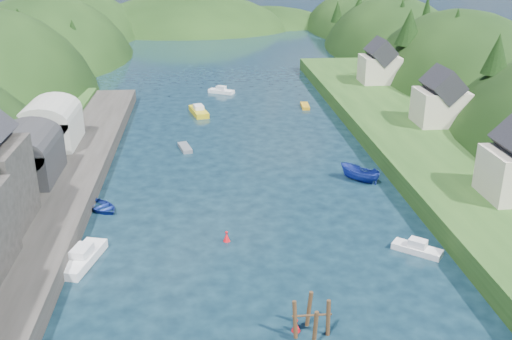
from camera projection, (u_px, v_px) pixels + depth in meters
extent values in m
plane|color=black|center=(242.00, 140.00, 84.51)|extent=(600.00, 600.00, 0.00)
ellipsoid|color=black|center=(49.00, 92.00, 146.58)|extent=(44.00, 75.56, 48.19)
ellipsoid|color=black|center=(80.00, 56.00, 184.81)|extent=(44.00, 75.56, 39.00)
ellipsoid|color=black|center=(456.00, 133.00, 114.66)|extent=(36.00, 75.56, 48.00)
ellipsoid|color=black|center=(390.00, 82.00, 154.18)|extent=(36.00, 75.56, 44.49)
ellipsoid|color=black|center=(352.00, 49.00, 192.45)|extent=(36.00, 75.56, 36.00)
ellipsoid|color=black|center=(189.00, 58.00, 198.28)|extent=(80.00, 60.00, 44.00)
ellipsoid|color=black|center=(266.00, 57.00, 210.70)|extent=(70.00, 56.00, 36.00)
cone|color=black|center=(25.00, 49.00, 107.55)|extent=(5.28, 5.28, 5.39)
cone|color=black|center=(19.00, 23.00, 117.08)|extent=(4.77, 4.77, 5.85)
cone|color=black|center=(73.00, 32.00, 126.39)|extent=(4.07, 4.07, 5.57)
cone|color=black|center=(51.00, 20.00, 139.90)|extent=(4.56, 4.56, 7.86)
cone|color=black|center=(65.00, 23.00, 147.06)|extent=(4.75, 4.75, 5.01)
cone|color=black|center=(79.00, 16.00, 156.52)|extent=(4.27, 4.27, 6.36)
cone|color=black|center=(497.00, 54.00, 81.97)|extent=(4.07, 4.07, 5.83)
cone|color=black|center=(472.00, 71.00, 92.55)|extent=(3.40, 3.40, 5.11)
cone|color=black|center=(455.00, 34.00, 104.34)|extent=(4.94, 4.94, 9.43)
cone|color=black|center=(410.00, 27.00, 107.97)|extent=(5.25, 5.25, 6.74)
cone|color=black|center=(426.00, 14.00, 123.18)|extent=(3.36, 3.36, 8.73)
cone|color=black|center=(402.00, 15.00, 136.30)|extent=(4.57, 4.57, 7.96)
cone|color=black|center=(381.00, 18.00, 147.38)|extent=(3.59, 3.59, 6.50)
cone|color=black|center=(359.00, 5.00, 154.75)|extent=(4.14, 4.14, 5.56)
cone|color=black|center=(338.00, 11.00, 165.11)|extent=(3.83, 3.83, 6.11)
cube|color=#2D2B28|center=(14.00, 239.00, 54.32)|extent=(12.00, 110.00, 2.00)
cube|color=#2D2D30|center=(26.00, 162.00, 65.05)|extent=(7.00, 9.00, 4.00)
cylinder|color=#2D2D30|center=(23.00, 145.00, 64.30)|extent=(7.00, 9.00, 7.00)
cube|color=#B2B2A8|center=(51.00, 130.00, 76.14)|extent=(7.00, 9.00, 4.00)
cylinder|color=#B2B2A8|center=(49.00, 115.00, 75.40)|extent=(7.00, 9.00, 7.00)
cube|color=#234719|center=(432.00, 150.00, 77.00)|extent=(16.00, 120.00, 2.40)
cube|color=beige|center=(440.00, 107.00, 83.37)|extent=(7.00, 6.00, 5.00)
cube|color=black|center=(443.00, 84.00, 82.13)|extent=(5.15, 6.24, 5.15)
cube|color=beige|center=(379.00, 69.00, 108.24)|extent=(7.00, 6.00, 5.00)
cube|color=black|center=(381.00, 51.00, 107.00)|extent=(5.15, 6.24, 5.15)
cylinder|color=#382314|center=(328.00, 321.00, 42.11)|extent=(0.32, 0.32, 3.71)
cylinder|color=#382314|center=(309.00, 312.00, 43.14)|extent=(0.32, 0.32, 3.71)
cylinder|color=#382314|center=(295.00, 323.00, 41.90)|extent=(0.32, 0.32, 3.71)
cylinder|color=#382314|center=(315.00, 333.00, 40.86)|extent=(0.32, 0.32, 3.71)
cylinder|color=#382314|center=(312.00, 315.00, 41.78)|extent=(2.95, 0.16, 0.16)
cone|color=red|center=(296.00, 326.00, 42.88)|extent=(0.70, 0.70, 0.90)
sphere|color=red|center=(296.00, 320.00, 42.69)|extent=(0.30, 0.30, 0.30)
cone|color=red|center=(227.00, 237.00, 55.82)|extent=(0.70, 0.70, 0.90)
sphere|color=red|center=(227.00, 232.00, 55.63)|extent=(0.30, 0.30, 0.30)
cube|color=gold|center=(199.00, 112.00, 97.20)|extent=(3.54, 6.76, 0.90)
cube|color=silver|center=(199.00, 107.00, 96.89)|extent=(1.96, 2.54, 0.70)
cube|color=white|center=(221.00, 91.00, 110.85)|extent=(5.21, 3.91, 0.71)
cube|color=silver|center=(221.00, 88.00, 110.58)|extent=(2.11, 1.88, 0.70)
cube|color=silver|center=(417.00, 250.00, 53.86)|extent=(4.55, 4.06, 0.64)
cube|color=silver|center=(418.00, 243.00, 53.60)|extent=(1.92, 1.84, 0.70)
cube|color=white|center=(83.00, 259.00, 52.05)|extent=(3.72, 6.75, 0.90)
cube|color=silver|center=(82.00, 251.00, 51.74)|extent=(2.02, 2.56, 0.70)
cube|color=slate|center=(185.00, 148.00, 80.67)|extent=(2.23, 4.18, 0.56)
imported|color=navy|center=(102.00, 207.00, 62.44)|extent=(5.68, 5.81, 0.98)
cube|color=#C28C16|center=(305.00, 106.00, 101.30)|extent=(1.55, 4.04, 0.56)
imported|color=navy|center=(359.00, 174.00, 69.77)|extent=(5.26, 5.07, 2.05)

